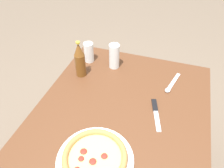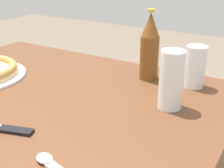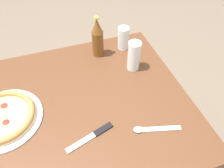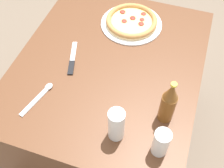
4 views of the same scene
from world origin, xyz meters
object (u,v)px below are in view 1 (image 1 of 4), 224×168
at_px(glass_lemonade, 114,57).
at_px(spoon, 171,85).
at_px(pizza_salami, 95,158).
at_px(beer_bottle, 80,60).
at_px(knife, 156,113).
at_px(glass_orange_juice, 89,53).

distance_m(glass_lemonade, spoon, 0.38).
bearing_deg(pizza_salami, beer_bottle, -150.21).
distance_m(pizza_salami, beer_bottle, 0.58).
distance_m(pizza_salami, glass_lemonade, 0.65).
relative_size(pizza_salami, glass_lemonade, 2.05).
xyz_separation_m(pizza_salami, knife, (-0.33, 0.20, -0.02)).
xyz_separation_m(beer_bottle, knife, (0.17, 0.48, -0.10)).
xyz_separation_m(pizza_salami, spoon, (-0.57, 0.24, -0.01)).
height_order(pizza_salami, glass_lemonade, glass_lemonade).
height_order(glass_lemonade, knife, glass_lemonade).
relative_size(glass_lemonade, beer_bottle, 0.69).
height_order(glass_orange_juice, spoon, glass_orange_juice).
height_order(pizza_salami, spoon, pizza_salami).
relative_size(glass_lemonade, glass_orange_juice, 1.22).
bearing_deg(knife, beer_bottle, -109.16).
height_order(glass_lemonade, spoon, glass_lemonade).
relative_size(glass_lemonade, spoon, 0.81).
bearing_deg(beer_bottle, pizza_salami, 29.79).
relative_size(pizza_salami, beer_bottle, 1.42).
bearing_deg(beer_bottle, knife, 70.84).
bearing_deg(knife, spoon, 168.50).
bearing_deg(pizza_salami, spoon, 156.59).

